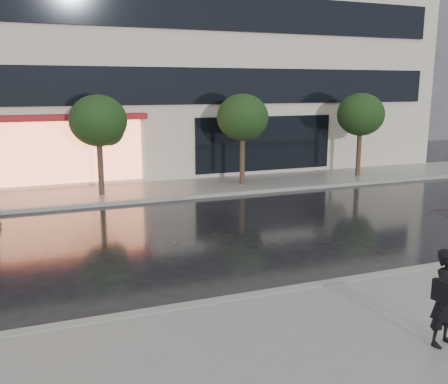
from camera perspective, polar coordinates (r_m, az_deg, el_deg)
name	(u,v)px	position (r m, az deg, el deg)	size (l,w,h in m)	color
ground	(292,274)	(11.83, 7.81, -9.27)	(120.00, 120.00, 0.00)	black
sidewalk_near	(384,335)	(9.36, 17.78, -15.34)	(60.00, 4.50, 0.12)	slate
sidewalk_far	(174,189)	(21.02, -5.73, 0.34)	(60.00, 3.50, 0.12)	slate
curb_near	(315,287)	(11.01, 10.36, -10.63)	(60.00, 0.25, 0.14)	gray
curb_far	(186,197)	(19.37, -4.35, -0.60)	(60.00, 0.25, 0.14)	gray
bg_building_right	(400,44)	(49.16, 19.47, 15.63)	(12.00, 12.00, 16.00)	#4C4C54
tree_mid_west	(100,123)	(19.86, -14.01, 7.71)	(2.20, 2.20, 3.99)	#33261C
tree_mid_east	(244,119)	(21.45, 2.26, 8.34)	(2.20, 2.20, 3.99)	#33261C
tree_far_east	(361,116)	(24.45, 15.43, 8.37)	(2.20, 2.20, 3.99)	#33261C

